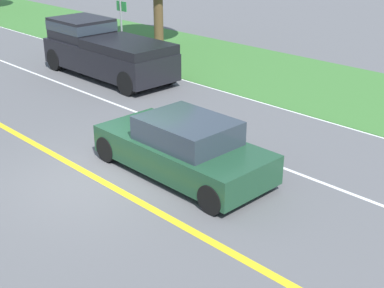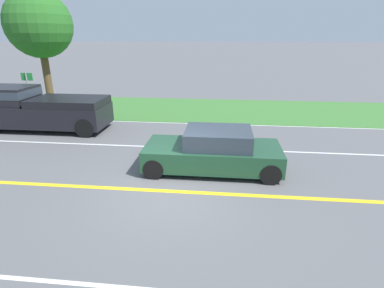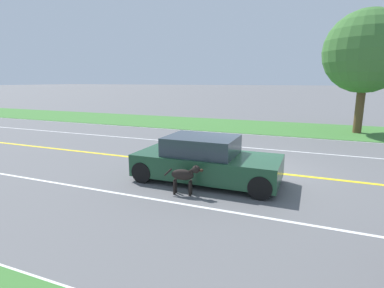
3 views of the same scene
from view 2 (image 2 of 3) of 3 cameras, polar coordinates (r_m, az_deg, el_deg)
name	(u,v)px [view 2 (image 2 of 3)]	position (r m, az deg, el deg)	size (l,w,h in m)	color
ground_plane	(172,191)	(8.63, -3.78, -8.99)	(400.00, 400.00, 0.00)	#5B5B5E
centre_divider_line	(172,191)	(8.62, -3.78, -8.97)	(0.18, 160.00, 0.01)	yellow
lane_edge_line_right	(196,123)	(15.08, 0.68, 3.95)	(0.14, 160.00, 0.01)	white
lane_dash_same_dir	(187,148)	(11.77, -0.93, -0.74)	(0.10, 160.00, 0.01)	white
grass_verge_right	(200,109)	(17.97, 1.59, 6.62)	(6.00, 160.00, 0.03)	#3D7533
ego_car	(214,151)	(9.70, 4.16, -1.39)	(1.91, 4.35, 1.38)	#1E472D
dog	(218,141)	(10.92, 5.05, 0.51)	(0.32, 1.09, 0.85)	black
pickup_truck	(40,108)	(15.58, -27.04, 6.08)	(2.08, 5.71, 1.98)	black
roadside_tree_right_near	(39,25)	(20.33, -27.15, 19.53)	(3.74, 3.74, 6.63)	brown
street_sign	(29,88)	(18.57, -28.70, 9.28)	(0.11, 0.64, 2.35)	gray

